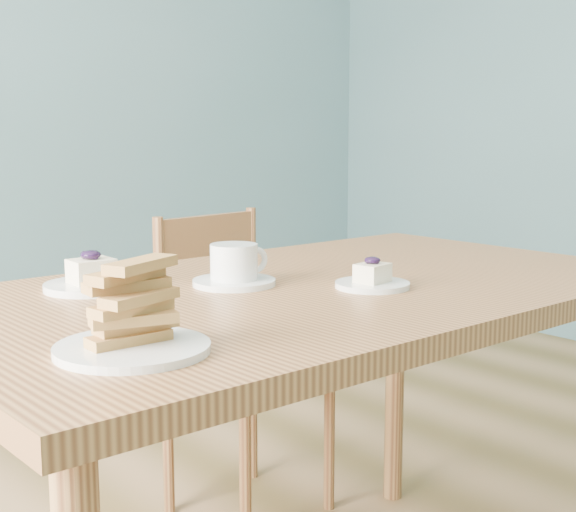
{
  "coord_description": "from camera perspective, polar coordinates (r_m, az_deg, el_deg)",
  "views": [
    {
      "loc": [
        -1.16,
        -1.29,
        1.06
      ],
      "look_at": [
        -0.17,
        -0.1,
        0.82
      ],
      "focal_mm": 50.0,
      "sensor_mm": 36.0,
      "label": 1
    }
  ],
  "objects": [
    {
      "name": "dining_table",
      "position": [
        1.56,
        1.33,
        -4.77
      ],
      "size": [
        1.45,
        0.84,
        0.77
      ],
      "rotation": [
        0.0,
        0.0,
        0.02
      ],
      "color": "#A5703E",
      "rests_on": "ground"
    },
    {
      "name": "coffee_cup",
      "position": [
        1.53,
        -3.81,
        -0.84
      ],
      "size": [
        0.16,
        0.16,
        0.08
      ],
      "rotation": [
        0.0,
        0.0,
        -0.19
      ],
      "color": "white",
      "rests_on": "dining_table"
    },
    {
      "name": "cheesecake_plate_far",
      "position": [
        1.53,
        -13.78,
        -1.64
      ],
      "size": [
        0.18,
        0.18,
        0.07
      ],
      "rotation": [
        0.0,
        0.0,
        -0.02
      ],
      "color": "white",
      "rests_on": "dining_table"
    },
    {
      "name": "biscotti_plate",
      "position": [
        1.09,
        -11.06,
        -4.55
      ],
      "size": [
        0.21,
        0.21,
        0.13
      ],
      "rotation": [
        0.0,
        0.0,
        0.06
      ],
      "color": "white",
      "rests_on": "dining_table"
    },
    {
      "name": "dining_chair",
      "position": [
        2.24,
        -3.52,
        -7.51
      ],
      "size": [
        0.42,
        0.41,
        0.83
      ],
      "rotation": [
        0.0,
        0.0,
        0.13
      ],
      "color": "#A5703E",
      "rests_on": "ground"
    },
    {
      "name": "cheesecake_plate_near",
      "position": [
        1.52,
        6.02,
        -1.69
      ],
      "size": [
        0.14,
        0.14,
        0.06
      ],
      "rotation": [
        0.0,
        0.0,
        0.17
      ],
      "color": "white",
      "rests_on": "dining_table"
    }
  ]
}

